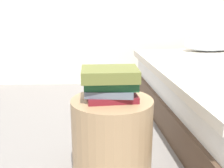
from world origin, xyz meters
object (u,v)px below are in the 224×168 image
side_table (112,141)px  book_maroon (111,97)px  book_slate (110,91)px  book_olive (110,74)px  book_forest (112,83)px

side_table → book_maroon: book_maroon is taller
side_table → book_maroon: 0.25m
book_maroon → side_table: bearing=31.1°
book_slate → book_maroon: bearing=27.6°
side_table → book_slate: book_slate is taller
book_maroon → book_slate: size_ratio=1.06×
book_maroon → book_olive: size_ratio=0.89×
side_table → book_slate: bearing=-152.3°
book_slate → book_olive: (-0.00, -0.01, 0.09)m
side_table → book_olive: 0.37m
side_table → book_slate: size_ratio=1.97×
book_olive → book_forest: bearing=53.4°
side_table → book_slate: (-0.01, -0.01, 0.28)m
book_maroon → book_forest: (0.00, 0.00, 0.07)m
book_forest → book_olive: 0.05m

